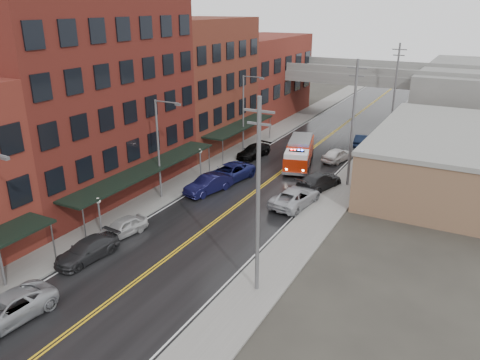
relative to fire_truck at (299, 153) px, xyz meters
The scene contains 30 objects.
road 8.37m from the fire_truck, 96.54° to the right, with size 11.00×160.00×0.02m, color black.
sidewalk_left 11.69m from the fire_truck, 135.23° to the right, with size 3.00×160.00×0.15m, color slate.
sidewalk_right 10.46m from the fire_truck, 52.08° to the right, with size 3.00×160.00×0.15m, color slate.
curb_left 10.60m from the fire_truck, 128.88° to the right, with size 0.30×160.00×0.15m, color gray.
curb_right 9.55m from the fire_truck, 60.02° to the right, with size 0.30×160.00×0.15m, color gray.
brick_building_b 22.10m from the fire_truck, 133.18° to the right, with size 9.00×20.00×18.00m, color #5C1C18.
brick_building_c 15.61m from the fire_truck, behind, with size 9.00×15.00×15.00m, color brown.
brick_building_far 24.81m from the fire_truck, 125.68° to the left, with size 9.00×20.00×12.00m, color maroon.
tan_building 15.20m from the fire_truck, ahead, with size 14.00×22.00×5.00m, color brown.
awning_1 17.41m from the fire_truck, 119.06° to the right, with size 2.60×18.00×3.09m.
awning_2 8.86m from the fire_truck, 164.54° to the left, with size 2.60×13.00×3.09m.
globe_lamp_1 23.36m from the fire_truck, 108.31° to the right, with size 0.44×0.44×3.12m.
globe_lamp_2 11.01m from the fire_truck, 131.92° to the right, with size 0.44×0.44×3.12m.
street_lamp_1 16.43m from the fire_truck, 117.84° to the right, with size 2.64×0.22×9.00m.
street_lamp_2 8.52m from the fire_truck, 166.26° to the left, with size 2.64×0.22×9.00m.
utility_pole_0 24.47m from the fire_truck, 74.87° to the right, with size 1.80×0.24×12.00m.
utility_pole_1 8.48m from the fire_truck, 26.84° to the right, with size 1.80×0.24×12.00m.
utility_pole_2 18.58m from the fire_truck, 69.59° to the left, with size 1.80×0.24×12.00m.
overpass 24.26m from the fire_truck, 92.25° to the left, with size 40.00×10.00×7.50m.
fire_truck is the anchor object (origin of this frame).
parked_car_left_2 32.71m from the fire_truck, 98.12° to the right, with size 2.53×5.49×1.53m, color #989A9F.
parked_car_left_3 25.86m from the fire_truck, 102.75° to the right, with size 1.96×4.82×1.40m, color #29292C.
parked_car_left_4 22.20m from the fire_truck, 105.53° to the right, with size 1.63×4.06×1.38m, color #B5B5B5.
parked_car_left_5 11.96m from the fire_truck, 113.23° to the right, with size 1.74×4.98×1.64m, color black.
parked_car_left_6 8.68m from the fire_truck, 121.65° to the right, with size 2.75×5.97×1.66m, color navy.
parked_car_left_7 5.83m from the fire_truck, behind, with size 2.01×4.93×1.43m, color black.
parked_car_right_0 10.61m from the fire_truck, 70.39° to the right, with size 2.65×5.75×1.60m, color #A7A9AF.
parked_car_right_1 6.67m from the fire_truck, 52.15° to the right, with size 2.22×5.46×1.58m, color #242426.
parked_car_right_2 4.90m from the fire_truck, 48.70° to the left, with size 1.79×4.45×1.51m, color white.
parked_car_right_3 11.79m from the fire_truck, 69.78° to the left, with size 1.55×4.44×1.46m, color black.
Camera 1 is at (17.78, -7.13, 16.56)m, focal length 35.00 mm.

